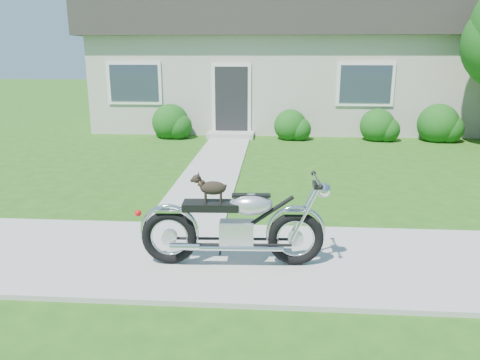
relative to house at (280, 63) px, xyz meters
name	(u,v)px	position (x,y,z in m)	size (l,w,h in m)	color
ground	(286,260)	(0.00, -11.99, -2.16)	(80.00, 80.00, 0.00)	#235114
sidewalk	(286,258)	(0.00, -11.99, -2.14)	(24.00, 2.20, 0.04)	#9E9B93
walkway	(216,165)	(-1.50, -6.99, -2.14)	(1.20, 8.00, 0.03)	#9E9B93
house	(280,63)	(0.00, 0.00, 0.00)	(12.60, 7.03, 4.50)	beige
shrub_row	(323,124)	(1.26, -3.49, -1.70)	(9.02, 1.18, 1.18)	#164C14
potted_plant_left	(160,126)	(-3.66, -3.44, -1.83)	(0.59, 0.51, 0.66)	#1C5A17
potted_plant_right	(294,128)	(0.41, -3.44, -1.81)	(0.38, 0.38, 0.68)	#206C1D
motorcycle_with_dog	(236,225)	(-0.60, -12.24, -1.62)	(2.22, 0.60, 1.11)	black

